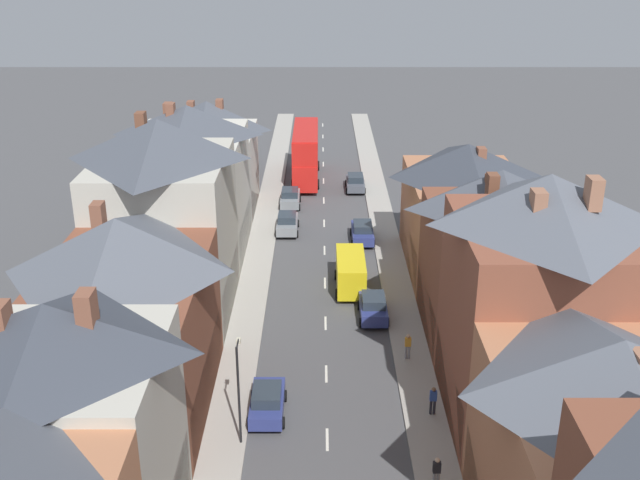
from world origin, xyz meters
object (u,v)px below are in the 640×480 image
object	(u,v)px
double_decker_bus_lead	(305,153)
street_lamp	(238,387)
car_mid_black	(267,401)
car_mid_white	(372,307)
car_near_blue	(287,223)
pedestrian_far_left	(407,345)
car_near_silver	(355,182)
pedestrian_mid_right	(432,399)
pedestrian_mid_left	(436,471)
delivery_van	(350,271)
car_parked_left_a	(362,232)
car_parked_left_b	(289,198)

from	to	relation	value
double_decker_bus_lead	street_lamp	world-z (taller)	street_lamp
car_mid_black	car_mid_white	xyz separation A→B (m)	(6.20, 10.58, 0.03)
car_near_blue	pedestrian_far_left	world-z (taller)	pedestrian_far_left
double_decker_bus_lead	car_near_silver	xyz separation A→B (m)	(4.91, -3.33, -2.00)
pedestrian_mid_right	street_lamp	bearing A→B (deg)	-167.34
car_near_blue	street_lamp	distance (m)	28.25
pedestrian_far_left	pedestrian_mid_left	bearing A→B (deg)	-89.56
delivery_van	pedestrian_mid_left	xyz separation A→B (m)	(3.07, -20.71, -0.30)
pedestrian_mid_right	pedestrian_far_left	distance (m)	5.54
car_parked_left_a	pedestrian_mid_left	xyz separation A→B (m)	(1.77, -29.47, 0.19)
car_near_silver	car_parked_left_b	world-z (taller)	car_parked_left_b
delivery_van	street_lamp	bearing A→B (deg)	-109.25
street_lamp	car_mid_black	bearing A→B (deg)	63.65
double_decker_bus_lead	delivery_van	xyz separation A→B (m)	(3.61, -25.30, -1.48)
pedestrian_mid_left	pedestrian_mid_right	size ratio (longest dim) A/B	1.00
double_decker_bus_lead	car_parked_left_a	size ratio (longest dim) A/B	2.66
car_mid_white	car_parked_left_b	bearing A→B (deg)	105.96
car_near_blue	pedestrian_far_left	xyz separation A→B (m)	(7.88, -20.44, 0.19)
car_parked_left_a	car_parked_left_b	distance (m)	10.52
delivery_van	pedestrian_far_left	size ratio (longest dim) A/B	3.23
delivery_van	pedestrian_mid_right	distance (m)	15.58
car_mid_white	pedestrian_mid_left	distance (m)	16.39
car_near_blue	pedestrian_mid_right	xyz separation A→B (m)	(8.59, -25.93, 0.19)
car_near_silver	car_mid_black	size ratio (longest dim) A/B	1.04
pedestrian_mid_right	street_lamp	distance (m)	10.23
car_near_blue	street_lamp	size ratio (longest dim) A/B	0.72
pedestrian_mid_right	car_mid_white	bearing A→B (deg)	102.58
pedestrian_mid_left	pedestrian_far_left	size ratio (longest dim) A/B	1.00
car_parked_left_b	delivery_van	xyz separation A→B (m)	(4.90, -17.26, 0.49)
pedestrian_mid_left	car_near_blue	bearing A→B (deg)	104.19
car_parked_left_b	pedestrian_mid_right	bearing A→B (deg)	-75.14
car_mid_black	car_parked_left_b	distance (m)	32.26
car_near_silver	car_mid_black	bearing A→B (deg)	-99.52
car_parked_left_a	street_lamp	world-z (taller)	street_lamp
car_mid_black	car_near_blue	bearing A→B (deg)	90.00
delivery_van	street_lamp	distance (m)	18.45
pedestrian_mid_left	pedestrian_mid_right	xyz separation A→B (m)	(0.62, 5.57, 0.00)
street_lamp	delivery_van	bearing A→B (deg)	70.75
pedestrian_mid_left	car_mid_white	bearing A→B (deg)	96.19
car_mid_black	delivery_van	bearing A→B (deg)	71.91
car_parked_left_a	car_mid_black	distance (m)	24.55
pedestrian_far_left	street_lamp	xyz separation A→B (m)	(-9.03, -7.68, 2.21)
delivery_van	pedestrian_mid_left	distance (m)	20.94
car_mid_white	delivery_van	bearing A→B (deg)	106.40
car_near_silver	delivery_van	size ratio (longest dim) A/B	0.77
car_parked_left_b	delivery_van	world-z (taller)	delivery_van
car_near_blue	pedestrian_mid_right	world-z (taller)	pedestrian_mid_right
double_decker_bus_lead	car_mid_black	xyz separation A→B (m)	(-1.29, -40.30, -2.00)
car_parked_left_a	pedestrian_far_left	size ratio (longest dim) A/B	2.53
car_near_silver	car_parked_left_a	world-z (taller)	car_parked_left_a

